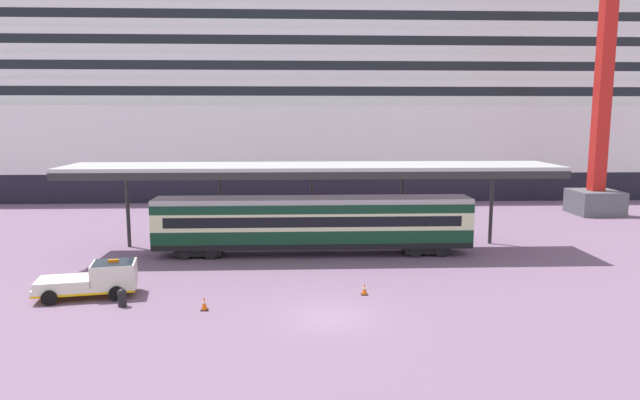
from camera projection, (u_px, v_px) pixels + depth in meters
name	position (u px, v px, depth m)	size (l,w,h in m)	color
ground_plane	(331.00, 317.00, 27.64)	(400.00, 400.00, 0.00)	slate
cruise_ship	(401.00, 87.00, 78.32)	(166.29, 30.32, 41.92)	black
platform_canopy	(313.00, 169.00, 39.82)	(34.56, 5.73, 6.39)	#B4B4B4
train_carriage	(313.00, 223.00, 39.94)	(22.26, 2.81, 4.11)	black
service_truck	(96.00, 279.00, 30.73)	(5.48, 2.95, 2.02)	silver
traffic_cone_near	(204.00, 303.00, 28.60)	(0.36, 0.36, 0.73)	black
traffic_cone_mid	(364.00, 289.00, 31.12)	(0.36, 0.36, 0.65)	black
dockside_crane	(611.00, 64.00, 54.84)	(14.70, 4.40, 48.66)	#595960
quay_bollard	(122.00, 297.00, 29.15)	(0.48, 0.48, 0.96)	black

